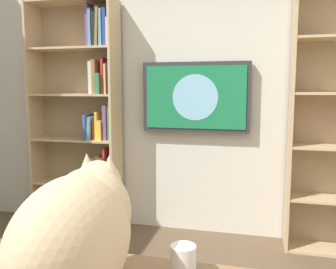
{
  "coord_description": "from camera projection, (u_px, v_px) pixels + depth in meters",
  "views": [
    {
      "loc": [
        -0.5,
        1.04,
        1.33
      ],
      "look_at": [
        0.06,
        -1.17,
        1.03
      ],
      "focal_mm": 38.99,
      "sensor_mm": 36.0,
      "label": 1
    }
  ],
  "objects": [
    {
      "name": "wall_back",
      "position": [
        203.0,
        85.0,
        3.26
      ],
      "size": [
        4.52,
        0.06,
        2.7
      ],
      "primitive_type": "cube",
      "color": "silver",
      "rests_on": "ground"
    },
    {
      "name": "bookshelf_right",
      "position": [
        86.0,
        115.0,
        3.4
      ],
      "size": [
        0.84,
        0.28,
        2.1
      ],
      "color": "tan",
      "rests_on": "ground"
    },
    {
      "name": "wall_mounted_tv",
      "position": [
        196.0,
        97.0,
        3.21
      ],
      "size": [
        0.95,
        0.07,
        0.62
      ],
      "color": "#333338"
    },
    {
      "name": "cat",
      "position": [
        78.0,
        232.0,
        0.98
      ],
      "size": [
        0.28,
        0.59,
        0.38
      ],
      "color": "#D1B284",
      "rests_on": "desk"
    },
    {
      "name": "coffee_mug",
      "position": [
        183.0,
        260.0,
        1.13
      ],
      "size": [
        0.08,
        0.08,
        0.1
      ],
      "primitive_type": "cylinder",
      "color": "white",
      "rests_on": "desk"
    }
  ]
}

